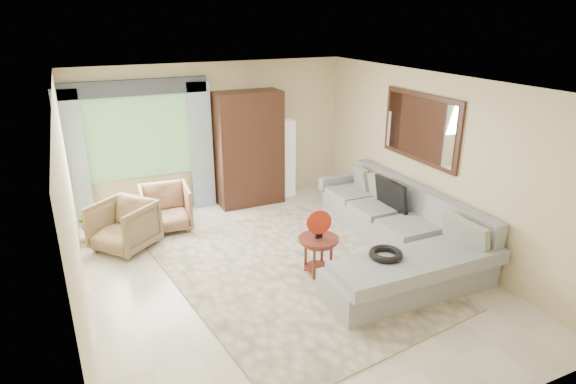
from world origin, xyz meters
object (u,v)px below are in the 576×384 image
armchair_left (124,226)px  potted_plant (94,223)px  floor_lamp (287,159)px  armoire (249,149)px  armchair_right (166,208)px  sectional_sofa (397,237)px  tv_screen (391,194)px  coffee_table (318,255)px

armchair_left → potted_plant: 0.71m
armchair_left → floor_lamp: bearing=68.7°
armoire → floor_lamp: (0.80, 0.06, -0.30)m
armchair_right → sectional_sofa: bearing=-34.1°
armchair_left → armchair_right: armchair_left is taller
potted_plant → armoire: size_ratio=0.26×
armchair_right → armoire: bearing=22.6°
tv_screen → sectional_sofa: bearing=-115.1°
coffee_table → floor_lamp: bearing=73.2°
potted_plant → floor_lamp: floor_lamp is taller
armoire → potted_plant: bearing=-171.0°
armoire → coffee_table: bearing=-92.0°
tv_screen → floor_lamp: 2.49m
armchair_left → potted_plant: (-0.40, 0.58, -0.10)m
armchair_right → potted_plant: (-1.12, 0.10, -0.10)m
armoire → floor_lamp: 0.86m
sectional_sofa → armchair_left: (-3.64, 1.88, 0.09)m
sectional_sofa → armchair_right: (-2.92, 2.35, 0.08)m
coffee_table → armchair_left: 3.00m
armchair_left → armchair_right: bearing=83.5°
sectional_sofa → tv_screen: 0.77m
floor_lamp → potted_plant: bearing=-172.1°
coffee_table → floor_lamp: 3.16m
tv_screen → armchair_left: 4.14m
armchair_right → floor_lamp: (2.49, 0.60, 0.38)m
armchair_right → armchair_left: bearing=-141.8°
tv_screen → armoire: armoire is taller
armchair_left → floor_lamp: (3.21, 1.08, 0.38)m
sectional_sofa → armchair_left: size_ratio=4.20×
armchair_right → armoire: armoire is taller
potted_plant → armoire: armoire is taller
floor_lamp → armoire: bearing=-175.7°
tv_screen → armoire: size_ratio=0.35×
sectional_sofa → coffee_table: bearing=-178.5°
armchair_left → armoire: armoire is taller
sectional_sofa → armoire: bearing=113.1°
coffee_table → armchair_left: size_ratio=0.67×
sectional_sofa → coffee_table: (-1.34, -0.03, 0.01)m
sectional_sofa → coffee_table: size_ratio=6.29×
sectional_sofa → floor_lamp: 3.03m
sectional_sofa → floor_lamp: floor_lamp is taller
sectional_sofa → potted_plant: 4.73m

